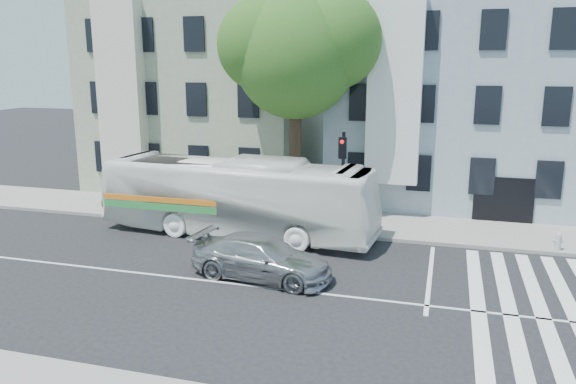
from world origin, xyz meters
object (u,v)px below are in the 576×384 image
at_px(bus, 237,197).
at_px(sedan, 262,258).
at_px(fire_hydrant, 558,241).
at_px(traffic_signal, 343,169).

xyz_separation_m(bus, sedan, (2.57, -4.39, -0.95)).
bearing_deg(sedan, fire_hydrant, -54.55).
xyz_separation_m(sedan, traffic_signal, (1.72, 5.62, 2.14)).
bearing_deg(bus, sedan, -144.76).
xyz_separation_m(traffic_signal, fire_hydrant, (8.53, -0.13, -2.35)).
bearing_deg(traffic_signal, fire_hydrant, -25.70).
distance_m(sedan, traffic_signal, 6.26).
height_order(sedan, traffic_signal, traffic_signal).
bearing_deg(traffic_signal, sedan, -131.81).
xyz_separation_m(sedan, fire_hydrant, (10.24, 5.49, -0.21)).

